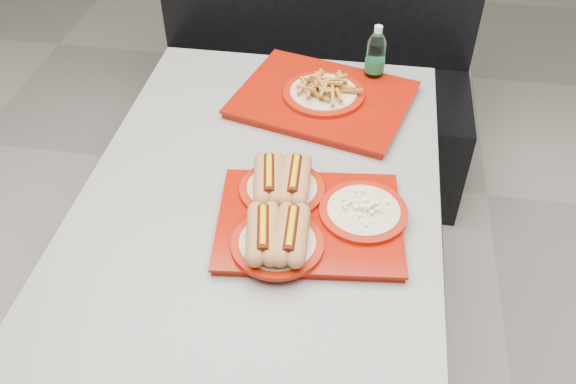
% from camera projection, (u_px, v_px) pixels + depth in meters
% --- Properties ---
extents(ground, '(6.00, 6.00, 0.00)m').
position_uv_depth(ground, '(266.00, 363.00, 2.03)').
color(ground, gray).
rests_on(ground, ground).
extents(diner_table, '(0.92, 1.42, 0.75)m').
position_uv_depth(diner_table, '(260.00, 244.00, 1.63)').
color(diner_table, black).
rests_on(diner_table, ground).
extents(booth_bench, '(1.30, 0.57, 1.35)m').
position_uv_depth(booth_bench, '(310.00, 83.00, 2.55)').
color(booth_bench, black).
rests_on(booth_bench, ground).
extents(tray_near, '(0.47, 0.39, 0.10)m').
position_uv_depth(tray_near, '(302.00, 214.00, 1.43)').
color(tray_near, '#860F03').
rests_on(tray_near, diner_table).
extents(tray_far, '(0.58, 0.50, 0.10)m').
position_uv_depth(tray_far, '(323.00, 96.00, 1.81)').
color(tray_far, '#860F03').
rests_on(tray_far, diner_table).
extents(water_bottle, '(0.06, 0.06, 0.19)m').
position_uv_depth(water_bottle, '(375.00, 59.00, 1.86)').
color(water_bottle, silver).
rests_on(water_bottle, diner_table).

